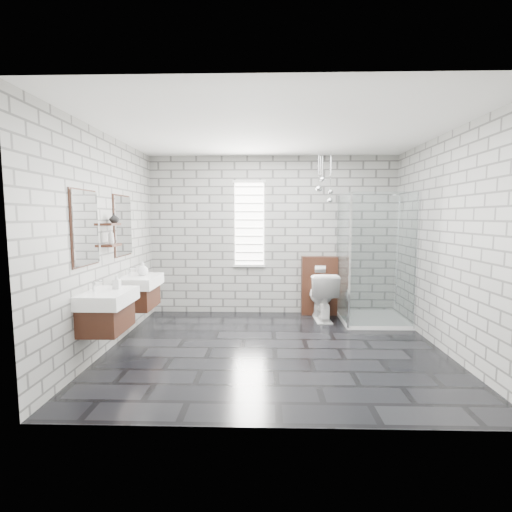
{
  "coord_description": "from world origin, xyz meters",
  "views": [
    {
      "loc": [
        -0.11,
        -4.59,
        1.67
      ],
      "look_at": [
        -0.25,
        0.35,
        1.15
      ],
      "focal_mm": 26.0,
      "sensor_mm": 36.0,
      "label": 1
    }
  ],
  "objects_px": {
    "vanity_left": "(104,300)",
    "toilet": "(322,296)",
    "cistern_panel": "(319,286)",
    "vanity_right": "(138,283)",
    "shower_enclosure": "(369,292)"
  },
  "relations": [
    {
      "from": "vanity_left",
      "to": "toilet",
      "type": "height_order",
      "value": "vanity_left"
    },
    {
      "from": "cistern_panel",
      "to": "toilet",
      "type": "distance_m",
      "value": 0.33
    },
    {
      "from": "vanity_left",
      "to": "vanity_right",
      "type": "bearing_deg",
      "value": 90.0
    },
    {
      "from": "vanity_right",
      "to": "cistern_panel",
      "type": "relative_size",
      "value": 1.57
    },
    {
      "from": "shower_enclosure",
      "to": "toilet",
      "type": "height_order",
      "value": "shower_enclosure"
    },
    {
      "from": "vanity_left",
      "to": "cistern_panel",
      "type": "relative_size",
      "value": 1.57
    },
    {
      "from": "vanity_left",
      "to": "cistern_panel",
      "type": "bearing_deg",
      "value": 40.28
    },
    {
      "from": "shower_enclosure",
      "to": "toilet",
      "type": "relative_size",
      "value": 2.6
    },
    {
      "from": "cistern_panel",
      "to": "shower_enclosure",
      "type": "height_order",
      "value": "shower_enclosure"
    },
    {
      "from": "vanity_right",
      "to": "toilet",
      "type": "height_order",
      "value": "vanity_right"
    },
    {
      "from": "vanity_left",
      "to": "shower_enclosure",
      "type": "relative_size",
      "value": 0.77
    },
    {
      "from": "vanity_left",
      "to": "cistern_panel",
      "type": "height_order",
      "value": "vanity_left"
    },
    {
      "from": "vanity_left",
      "to": "cistern_panel",
      "type": "distance_m",
      "value": 3.56
    },
    {
      "from": "shower_enclosure",
      "to": "toilet",
      "type": "distance_m",
      "value": 0.74
    },
    {
      "from": "vanity_right",
      "to": "shower_enclosure",
      "type": "relative_size",
      "value": 0.77
    }
  ]
}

